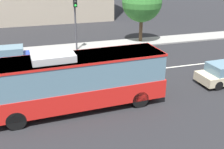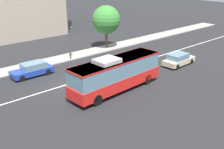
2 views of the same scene
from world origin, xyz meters
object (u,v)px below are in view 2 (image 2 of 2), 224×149
Objects in this scene: street_tree_kerbside_left at (106,20)px; transit_bus at (116,73)px; sedan_blue at (32,69)px; sedan_beige at (179,59)px; traffic_light_mid_block at (70,33)px.

transit_bus is at bearing -126.63° from street_tree_kerbside_left.
sedan_beige is (14.97, -8.45, 0.00)m from sedan_blue.
transit_bus is at bearing -179.38° from sedan_beige.
street_tree_kerbside_left is (13.24, 3.12, 3.45)m from sedan_blue.
transit_bus is 2.22× the size of sedan_beige.
sedan_beige is at bearing -0.08° from transit_bus.
sedan_beige is 12.19m from street_tree_kerbside_left.
street_tree_kerbside_left is at bearing 96.67° from sedan_beige.
transit_bus is 1.94× the size of traffic_light_mid_block.
transit_bus is 2.23× the size of sedan_blue.
sedan_beige is 13.76m from traffic_light_mid_block.
traffic_light_mid_block is at bearing -163.44° from sedan_blue.
street_tree_kerbside_left is (8.94, 12.02, 2.36)m from transit_bus.
street_tree_kerbside_left is (-1.73, 11.57, 3.45)m from sedan_beige.
traffic_light_mid_block reaches higher than sedan_beige.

